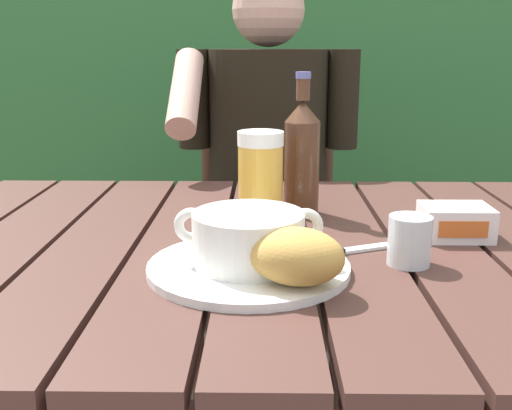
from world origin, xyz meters
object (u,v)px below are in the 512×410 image
Objects in this scene: soup_bowl at (247,237)px; beer_bottle at (301,156)px; butter_tub at (454,222)px; beer_glass at (259,178)px; person_eating at (266,165)px; bread_roll at (295,256)px; water_glass_small at (408,241)px; table_knife at (339,251)px; serving_plate at (247,267)px; chair_near_diner at (266,235)px.

soup_bowl is 0.32m from beer_bottle.
beer_bottle is 0.30m from butter_tub.
beer_bottle is at bearing 43.74° from beer_glass.
person_eating is 6.04× the size of soup_bowl.
bread_roll is at bearing -87.73° from person_eating.
beer_bottle reaches higher than soup_bowl.
bread_roll is 0.39m from beer_bottle.
bread_roll is at bearing -147.96° from water_glass_small.
table_knife is at bearing -157.22° from butter_tub.
serving_plate is 0.23m from water_glass_small.
beer_glass is 0.11m from beer_bottle.
serving_plate reaches higher than table_knife.
beer_bottle is at bearing 101.82° from table_knife.
beer_bottle reaches higher than chair_near_diner.
person_eating is at bearing 96.95° from beer_bottle.
chair_near_diner is at bearing 88.90° from beer_glass.
water_glass_small is at bearing -75.63° from person_eating.
butter_tub is at bearing 50.77° from water_glass_small.
person_eating is 0.76m from table_knife.
person_eating is 0.90m from bread_roll.
chair_near_diner reaches higher than serving_plate.
beer_glass is at bearing 86.38° from soup_bowl.
table_knife is (0.14, 0.08, -0.00)m from serving_plate.
serving_plate is (-0.03, -1.02, 0.27)m from chair_near_diner.
beer_bottle is 3.62× the size of water_glass_small.
beer_glass is 2.28× the size of water_glass_small.
beer_bottle is at bearing 117.02° from water_glass_small.
butter_tub is at bearing -13.07° from beer_glass.
butter_tub is (0.32, -0.07, -0.06)m from beer_glass.
beer_bottle reaches higher than butter_tub.
soup_bowl is 1.25× the size of beer_glass.
beer_bottle is at bearing 149.07° from butter_tub.
soup_bowl reaches higher than serving_plate.
beer_bottle is 2.36× the size of butter_tub.
chair_near_diner is at bearing 96.56° from table_knife.
serving_plate is 1.94× the size of bread_roll.
water_glass_small is (0.17, 0.10, -0.01)m from bread_roll.
bread_roll is at bearing -49.40° from soup_bowl.
beer_glass is at bearing 86.38° from serving_plate.
person_eating reaches higher than butter_tub.
butter_tub is (0.24, -0.15, -0.08)m from beer_bottle.
table_knife is at bearing 63.33° from bread_roll.
chair_near_diner is 0.75× the size of person_eating.
chair_near_diner is at bearing 101.47° from water_glass_small.
beer_glass is (0.01, 0.23, 0.08)m from serving_plate.
person_eating reaches higher than bread_roll.
butter_tub is (0.33, 0.16, -0.02)m from soup_bowl.
person_eating is 17.27× the size of water_glass_small.
beer_glass is (-0.01, -0.59, 0.09)m from person_eating.
serving_plate is at bearing -106.43° from beer_bottle.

